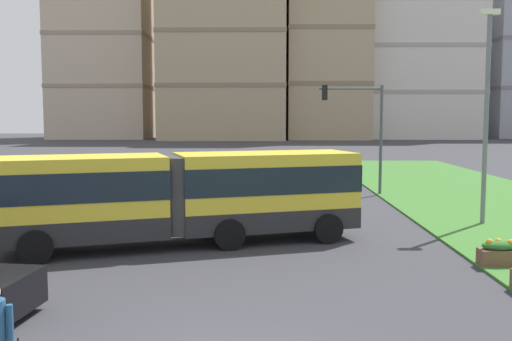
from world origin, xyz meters
TOP-DOWN VIEW (x-y plane):
  - articulated_bus at (-2.10, 9.74)m, footprint 11.95×6.13m
  - flower_planter_2 at (7.18, 6.99)m, footprint 1.10×0.56m
  - traffic_light_far_right at (5.69, 22.00)m, footprint 3.42×0.28m
  - streetlight_median at (9.08, 13.35)m, footprint 0.70×0.28m
  - apartment_tower_west at (-30.00, 102.16)m, footprint 17.91×18.15m
  - apartment_tower_westcentre at (-7.00, 97.08)m, footprint 22.18×17.78m
  - apartment_tower_centre at (11.78, 98.76)m, footprint 14.71×15.87m
  - apartment_tower_eastcentre at (29.28, 102.72)m, footprint 21.62×17.50m

SIDE VIEW (x-z plane):
  - flower_planter_2 at x=7.18m, z-range 0.06..0.80m
  - articulated_bus at x=-2.10m, z-range 0.15..3.15m
  - traffic_light_far_right at x=5.69m, z-range 1.09..6.98m
  - streetlight_median at x=9.08m, z-range 0.44..8.71m
  - apartment_tower_westcentre at x=-7.00m, z-range 0.02..36.31m
  - apartment_tower_west at x=-30.00m, z-range 0.02..36.92m
  - apartment_tower_eastcentre at x=29.28m, z-range 0.02..40.84m
  - apartment_tower_centre at x=11.78m, z-range 0.02..47.57m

